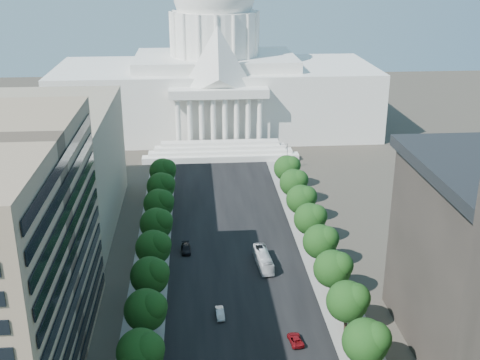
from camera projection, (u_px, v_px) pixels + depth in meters
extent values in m
cube|color=black|center=(232.00, 234.00, 148.08)|extent=(30.00, 260.00, 0.01)
cube|color=gray|center=(155.00, 237.00, 146.69)|extent=(8.00, 260.00, 0.02)
cube|color=gray|center=(308.00, 231.00, 149.48)|extent=(8.00, 260.00, 0.02)
cube|color=white|center=(216.00, 98.00, 232.29)|extent=(120.00, 50.00, 25.00)
cube|color=white|center=(215.00, 60.00, 227.18)|extent=(60.00, 40.00, 4.00)
cube|color=white|center=(219.00, 93.00, 204.28)|extent=(34.00, 8.00, 3.00)
cylinder|color=white|center=(215.00, 33.00, 223.65)|extent=(32.00, 32.00, 16.00)
cube|color=gray|center=(36.00, 168.00, 148.60)|extent=(38.00, 52.00, 30.00)
sphere|color=black|center=(140.00, 352.00, 94.21)|extent=(7.60, 7.60, 7.60)
sphere|color=black|center=(148.00, 349.00, 93.20)|extent=(5.32, 5.32, 5.32)
cylinder|color=#33261C|center=(147.00, 333.00, 107.07)|extent=(0.56, 0.56, 2.94)
sphere|color=black|center=(145.00, 310.00, 105.41)|extent=(7.60, 7.60, 7.60)
sphere|color=black|center=(153.00, 306.00, 104.39)|extent=(5.32, 5.32, 5.32)
cylinder|color=#33261C|center=(151.00, 297.00, 118.26)|extent=(0.56, 0.56, 2.94)
sphere|color=black|center=(150.00, 276.00, 116.60)|extent=(7.60, 7.60, 7.60)
sphere|color=black|center=(156.00, 272.00, 115.59)|extent=(5.32, 5.32, 5.32)
cylinder|color=#33261C|center=(154.00, 267.00, 129.45)|extent=(0.56, 0.56, 2.94)
sphere|color=black|center=(153.00, 248.00, 127.80)|extent=(7.60, 7.60, 7.60)
sphere|color=black|center=(159.00, 244.00, 126.78)|extent=(5.32, 5.32, 5.32)
cylinder|color=#33261C|center=(157.00, 242.00, 140.65)|extent=(0.56, 0.56, 2.94)
sphere|color=black|center=(156.00, 224.00, 138.99)|extent=(7.60, 7.60, 7.60)
sphere|color=black|center=(162.00, 221.00, 137.98)|extent=(5.32, 5.32, 5.32)
cylinder|color=#33261C|center=(159.00, 221.00, 151.84)|extent=(0.56, 0.56, 2.94)
sphere|color=black|center=(159.00, 204.00, 150.18)|extent=(7.60, 7.60, 7.60)
sphere|color=black|center=(164.00, 201.00, 149.17)|extent=(5.32, 5.32, 5.32)
cylinder|color=#33261C|center=(162.00, 203.00, 163.04)|extent=(0.56, 0.56, 2.94)
sphere|color=black|center=(161.00, 186.00, 161.38)|extent=(7.60, 7.60, 7.60)
sphere|color=black|center=(165.00, 183.00, 160.36)|extent=(5.32, 5.32, 5.32)
cylinder|color=#33261C|center=(163.00, 187.00, 174.23)|extent=(0.56, 0.56, 2.94)
sphere|color=black|center=(163.00, 171.00, 172.57)|extent=(7.60, 7.60, 7.60)
sphere|color=black|center=(167.00, 168.00, 171.56)|extent=(5.32, 5.32, 5.32)
sphere|color=black|center=(365.00, 341.00, 96.86)|extent=(7.60, 7.60, 7.60)
sphere|color=black|center=(375.00, 338.00, 95.84)|extent=(5.32, 5.32, 5.32)
cylinder|color=#33261C|center=(345.00, 324.00, 109.71)|extent=(0.56, 0.56, 2.94)
sphere|color=black|center=(347.00, 301.00, 108.05)|extent=(7.60, 7.60, 7.60)
sphere|color=black|center=(356.00, 298.00, 107.04)|extent=(5.32, 5.32, 5.32)
cylinder|color=#33261C|center=(331.00, 289.00, 120.90)|extent=(0.56, 0.56, 2.94)
sphere|color=black|center=(332.00, 269.00, 119.24)|extent=(7.60, 7.60, 7.60)
sphere|color=black|center=(340.00, 265.00, 118.23)|extent=(5.32, 5.32, 5.32)
cylinder|color=#33261C|center=(319.00, 261.00, 132.10)|extent=(0.56, 0.56, 2.94)
sphere|color=black|center=(320.00, 242.00, 130.44)|extent=(7.60, 7.60, 7.60)
sphere|color=black|center=(327.00, 238.00, 129.42)|extent=(5.32, 5.32, 5.32)
cylinder|color=#33261C|center=(309.00, 237.00, 143.29)|extent=(0.56, 0.56, 2.94)
sphere|color=black|center=(310.00, 219.00, 141.63)|extent=(7.60, 7.60, 7.60)
sphere|color=black|center=(316.00, 216.00, 140.62)|extent=(5.32, 5.32, 5.32)
cylinder|color=#33261C|center=(300.00, 216.00, 154.48)|extent=(0.56, 0.56, 2.94)
sphere|color=black|center=(301.00, 199.00, 152.82)|extent=(7.60, 7.60, 7.60)
sphere|color=black|center=(307.00, 196.00, 151.81)|extent=(5.32, 5.32, 5.32)
cylinder|color=#33261C|center=(293.00, 199.00, 165.68)|extent=(0.56, 0.56, 2.94)
sphere|color=black|center=(293.00, 183.00, 164.02)|extent=(7.60, 7.60, 7.60)
sphere|color=black|center=(299.00, 180.00, 163.00)|extent=(5.32, 5.32, 5.32)
cylinder|color=#33261C|center=(286.00, 183.00, 176.87)|extent=(0.56, 0.56, 2.94)
sphere|color=black|center=(287.00, 168.00, 175.21)|extent=(7.60, 7.60, 7.60)
sphere|color=black|center=(292.00, 165.00, 174.20)|extent=(5.32, 5.32, 5.32)
cylinder|color=gray|center=(381.00, 353.00, 96.70)|extent=(0.18, 0.18, 9.00)
cylinder|color=gray|center=(376.00, 331.00, 95.09)|extent=(2.40, 0.14, 0.14)
sphere|color=gray|center=(369.00, 332.00, 95.04)|extent=(0.44, 0.44, 0.44)
cylinder|color=gray|center=(344.00, 276.00, 120.02)|extent=(0.18, 0.18, 9.00)
cylinder|color=gray|center=(339.00, 257.00, 118.41)|extent=(2.40, 0.14, 0.14)
sphere|color=gray|center=(334.00, 257.00, 118.37)|extent=(0.44, 0.44, 0.44)
cylinder|color=gray|center=(319.00, 223.00, 143.34)|extent=(0.18, 0.18, 9.00)
cylinder|color=gray|center=(315.00, 207.00, 141.73)|extent=(2.40, 0.14, 0.14)
sphere|color=gray|center=(310.00, 207.00, 141.69)|extent=(0.44, 0.44, 0.44)
cylinder|color=gray|center=(301.00, 186.00, 166.66)|extent=(0.18, 0.18, 9.00)
cylinder|color=gray|center=(297.00, 171.00, 165.05)|extent=(2.40, 0.14, 0.14)
sphere|color=gray|center=(293.00, 172.00, 165.01)|extent=(0.44, 0.44, 0.44)
cylinder|color=gray|center=(287.00, 157.00, 189.98)|extent=(0.18, 0.18, 9.00)
cylinder|color=gray|center=(284.00, 144.00, 188.37)|extent=(2.40, 0.14, 0.14)
sphere|color=gray|center=(280.00, 145.00, 188.33)|extent=(0.44, 0.44, 0.44)
imported|color=#A4A6AC|center=(220.00, 313.00, 114.14)|extent=(1.81, 4.51, 1.46)
imported|color=maroon|center=(295.00, 340.00, 106.49)|extent=(2.74, 4.96, 1.31)
imported|color=black|center=(186.00, 249.00, 139.01)|extent=(2.37, 5.35, 1.53)
imported|color=white|center=(263.00, 259.00, 132.53)|extent=(3.58, 11.57, 3.17)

